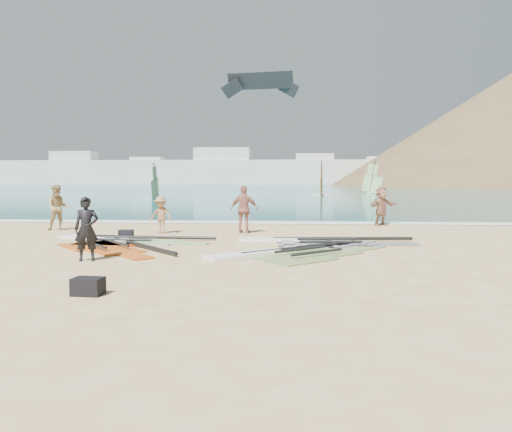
# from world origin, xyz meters

# --- Properties ---
(ground) EXTENTS (300.00, 300.00, 0.00)m
(ground) POSITION_xyz_m (0.00, 0.00, 0.00)
(ground) COLOR #E5BD86
(ground) RESTS_ON ground
(sea) EXTENTS (300.00, 240.00, 0.06)m
(sea) POSITION_xyz_m (0.00, 132.00, 0.00)
(sea) COLOR #0E5062
(sea) RESTS_ON ground
(surf_line) EXTENTS (300.00, 1.20, 0.04)m
(surf_line) POSITION_xyz_m (0.00, 12.30, 0.00)
(surf_line) COLOR white
(surf_line) RESTS_ON ground
(far_town) EXTENTS (160.00, 8.00, 12.00)m
(far_town) POSITION_xyz_m (-15.72, 150.00, 4.49)
(far_town) COLOR white
(far_town) RESTS_ON ground
(rig_grey) EXTENTS (6.29, 2.56, 0.20)m
(rig_grey) POSITION_xyz_m (3.25, 4.62, 0.05)
(rig_grey) COLOR #262629
(rig_grey) RESTS_ON ground
(rig_green) EXTENTS (5.91, 2.46, 0.20)m
(rig_green) POSITION_xyz_m (-3.73, 4.71, 0.05)
(rig_green) COLOR #57AA23
(rig_green) RESTS_ON ground
(rig_orange) EXTENTS (5.42, 4.57, 0.20)m
(rig_orange) POSITION_xyz_m (2.36, 1.75, 0.05)
(rig_orange) COLOR orange
(rig_orange) RESTS_ON ground
(rig_red) EXTENTS (4.66, 5.41, 0.20)m
(rig_red) POSITION_xyz_m (-3.54, 3.50, 0.05)
(rig_red) COLOR #B82B0F
(rig_red) RESTS_ON ground
(gear_bag_near) EXTENTS (0.59, 0.47, 0.34)m
(gear_bag_near) POSITION_xyz_m (-3.73, 5.40, 0.17)
(gear_bag_near) COLOR black
(gear_bag_near) RESTS_ON ground
(gear_bag_far) EXTENTS (0.60, 0.44, 0.34)m
(gear_bag_far) POSITION_xyz_m (-1.49, -3.50, 0.17)
(gear_bag_far) COLOR black
(gear_bag_far) RESTS_ON ground
(person_wetsuit) EXTENTS (0.74, 0.57, 1.78)m
(person_wetsuit) POSITION_xyz_m (-3.16, 0.43, 0.89)
(person_wetsuit) COLOR black
(person_wetsuit) RESTS_ON ground
(beachgoer_left) EXTENTS (1.21, 1.11, 2.00)m
(beachgoer_left) POSITION_xyz_m (-7.72, 8.24, 1.00)
(beachgoer_left) COLOR tan
(beachgoer_left) RESTS_ON ground
(beachgoer_mid) EXTENTS (1.10, 0.79, 1.54)m
(beachgoer_mid) POSITION_xyz_m (-2.88, 7.28, 0.77)
(beachgoer_mid) COLOR #9E7048
(beachgoer_mid) RESTS_ON ground
(beachgoer_back) EXTENTS (1.20, 0.59, 1.98)m
(beachgoer_back) POSITION_xyz_m (0.55, 7.60, 0.99)
(beachgoer_back) COLOR #AC6B57
(beachgoer_back) RESTS_ON ground
(beachgoer_right) EXTENTS (1.73, 1.51, 1.89)m
(beachgoer_right) POSITION_xyz_m (6.81, 11.33, 0.94)
(beachgoer_right) COLOR #A57359
(beachgoer_right) RESTS_ON ground
(windsurfer_left) EXTENTS (2.19, 2.65, 3.95)m
(windsurfer_left) POSITION_xyz_m (-12.03, 39.47, 1.19)
(windsurfer_left) COLOR white
(windsurfer_left) RESTS_ON ground
(windsurfer_centre) EXTENTS (2.53, 2.98, 4.48)m
(windsurfer_centre) POSITION_xyz_m (6.34, 50.91, 1.30)
(windsurfer_centre) COLOR white
(windsurfer_centre) RESTS_ON ground
(windsurfer_right) EXTENTS (2.73, 2.61, 4.76)m
(windsurfer_right) POSITION_xyz_m (14.07, 59.40, 1.36)
(windsurfer_right) COLOR white
(windsurfer_right) RESTS_ON ground
(kitesurf_kite) EXTENTS (7.46, 1.74, 2.43)m
(kitesurf_kite) POSITION_xyz_m (-0.50, 35.27, 11.31)
(kitesurf_kite) COLOR black
(kitesurf_kite) RESTS_ON ground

